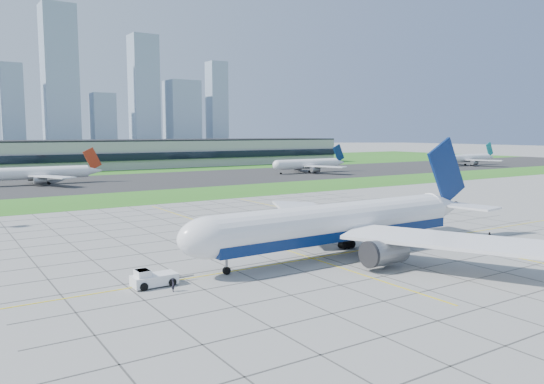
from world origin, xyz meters
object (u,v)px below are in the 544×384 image
object	(u,v)px
pushback_tug	(152,279)
distant_jet_2	(308,164)
crew_near	(173,285)
airliner	(339,224)
distant_jet_1	(41,173)
distant_jet_3	(465,158)
crew_far	(490,237)

from	to	relation	value
pushback_tug	distant_jet_2	distance (m)	196.85
pushback_tug	distant_jet_2	bearing A→B (deg)	45.89
crew_near	pushback_tug	bearing A→B (deg)	30.03
crew_near	distant_jet_2	world-z (taller)	distant_jet_2
airliner	crew_near	size ratio (longest dim) A/B	36.36
pushback_tug	distant_jet_1	size ratio (longest dim) A/B	0.20
pushback_tug	distant_jet_3	xyz separation A→B (m)	(247.13, 137.26, 3.42)
distant_jet_1	pushback_tug	bearing A→B (deg)	-94.71
crew_near	crew_far	distance (m)	61.53
crew_near	distant_jet_1	bearing A→B (deg)	4.19
airliner	crew_far	distance (m)	31.76
crew_far	distant_jet_2	world-z (taller)	distant_jet_2
distant_jet_3	distant_jet_1	bearing A→B (deg)	175.94
distant_jet_2	distant_jet_3	world-z (taller)	same
crew_near	distant_jet_3	world-z (taller)	distant_jet_3
crew_far	distant_jet_2	size ratio (longest dim) A/B	0.04
crew_near	crew_far	bearing A→B (deg)	-84.44
crew_near	distant_jet_2	distance (m)	198.54
pushback_tug	crew_near	size ratio (longest dim) A/B	5.06
crew_near	distant_jet_3	bearing A→B (deg)	-51.90
airliner	crew_near	xyz separation A→B (m)	(-30.74, -3.85, -4.41)
distant_jet_1	distant_jet_3	bearing A→B (deg)	-4.06
distant_jet_2	distant_jet_1	bearing A→B (deg)	175.30
distant_jet_2	distant_jet_3	xyz separation A→B (m)	(112.84, -6.62, 0.00)
distant_jet_2	distant_jet_3	distance (m)	113.03
pushback_tug	crew_near	bearing A→B (deg)	-69.32
pushback_tug	crew_far	world-z (taller)	pushback_tug
pushback_tug	crew_far	size ratio (longest dim) A/B	4.98
airliner	distant_jet_3	size ratio (longest dim) A/B	1.27
distant_jet_2	crew_far	bearing A→B (deg)	-115.39
pushback_tug	distant_jet_3	size ratio (longest dim) A/B	0.18
crew_near	distant_jet_3	xyz separation A→B (m)	(245.69, 140.88, 3.64)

